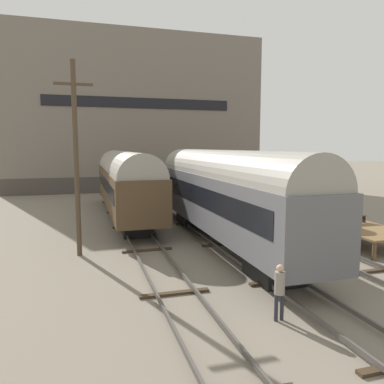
# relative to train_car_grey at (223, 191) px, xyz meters

# --- Properties ---
(ground_plane) EXTENTS (200.00, 200.00, 0.00)m
(ground_plane) POSITION_rel_train_car_grey_xyz_m (0.00, -3.36, -2.98)
(ground_plane) COLOR slate
(track_left) EXTENTS (2.60, 60.00, 0.26)m
(track_left) POSITION_rel_train_car_grey_xyz_m (-4.31, -3.36, -2.84)
(track_left) COLOR #4C4742
(track_left) RESTS_ON ground
(track_middle) EXTENTS (2.60, 60.00, 0.26)m
(track_middle) POSITION_rel_train_car_grey_xyz_m (0.00, -3.36, -2.84)
(track_middle) COLOR #4C4742
(track_middle) RESTS_ON ground
(track_right) EXTENTS (2.60, 60.00, 0.26)m
(track_right) POSITION_rel_train_car_grey_xyz_m (4.31, -3.36, -2.84)
(track_right) COLOR #4C4742
(track_right) RESTS_ON ground
(train_car_grey) EXTENTS (2.90, 18.15, 5.22)m
(train_car_grey) POSITION_rel_train_car_grey_xyz_m (0.00, 0.00, 0.00)
(train_car_grey) COLOR black
(train_car_grey) RESTS_ON ground
(train_car_brown) EXTENTS (3.05, 18.97, 5.05)m
(train_car_brown) POSITION_rel_train_car_grey_xyz_m (-4.31, 9.75, -0.12)
(train_car_brown) COLOR black
(train_car_brown) RESTS_ON ground
(train_car_navy) EXTENTS (2.85, 15.48, 4.94)m
(train_car_navy) POSITION_rel_train_car_grey_xyz_m (4.31, 8.47, -0.17)
(train_car_navy) COLOR black
(train_car_navy) RESTS_ON ground
(station_platform) EXTENTS (3.19, 11.29, 1.00)m
(station_platform) POSITION_rel_train_car_grey_xyz_m (7.23, 0.49, -2.07)
(station_platform) COLOR brown
(station_platform) RESTS_ON ground
(bench) EXTENTS (1.40, 0.40, 0.91)m
(bench) POSITION_rel_train_car_grey_xyz_m (7.63, -1.29, -1.50)
(bench) COLOR brown
(bench) RESTS_ON station_platform
(person_worker) EXTENTS (0.32, 0.32, 1.80)m
(person_worker) POSITION_rel_train_car_grey_xyz_m (-1.68, -9.27, -1.89)
(person_worker) COLOR #282833
(person_worker) RESTS_ON ground
(utility_pole) EXTENTS (1.80, 0.24, 9.48)m
(utility_pole) POSITION_rel_train_car_grey_xyz_m (-7.68, -0.13, 1.92)
(utility_pole) COLOR #473828
(utility_pole) RESTS_ON ground
(warehouse_building) EXTENTS (31.10, 12.26, 19.04)m
(warehouse_building) POSITION_rel_train_car_grey_xyz_m (-0.65, 31.54, 6.54)
(warehouse_building) COLOR #46403A
(warehouse_building) RESTS_ON ground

